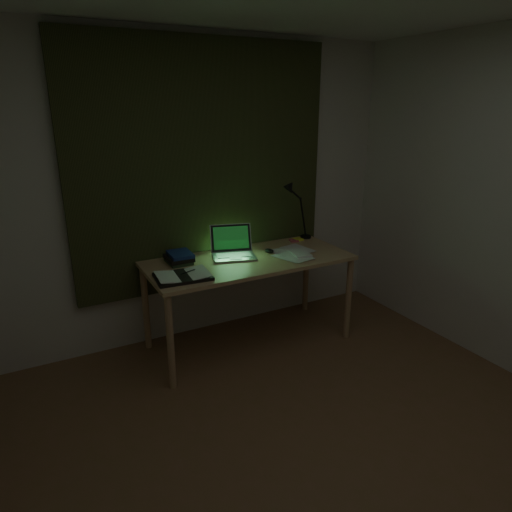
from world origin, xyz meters
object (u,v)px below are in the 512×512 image
Objects in this scene: book_stack at (179,257)px; loose_papers at (294,254)px; desk at (249,302)px; open_textbook at (183,276)px; desk_lamp at (307,210)px; laptop at (234,243)px.

loose_papers is at bearing -16.79° from book_stack.
open_textbook is (-0.62, -0.15, 0.40)m from desk.
desk_lamp reaches higher than book_stack.
desk is 0.55m from loose_papers.
desk_lamp is (0.84, 0.21, 0.14)m from laptop.
loose_papers is at bearing 8.18° from open_textbook.
loose_papers is (0.37, -0.09, 0.39)m from desk.
book_stack reaches higher than desk.
desk is at bearing 165.95° from loose_papers.
laptop is 0.58m from open_textbook.
book_stack is at bearing 79.78° from open_textbook.
book_stack reaches higher than loose_papers.
loose_papers is (0.99, 0.06, -0.01)m from open_textbook.
open_textbook reaches higher than desk.
open_textbook is at bearing -176.56° from loose_papers.
laptop is at bearing 28.98° from open_textbook.
book_stack is at bearing 161.31° from desk.
open_textbook is at bearing -104.97° from book_stack.
desk_lamp is at bearing 22.76° from open_textbook.
laptop is 0.51m from loose_papers.
laptop is 1.18× the size of loose_papers.
desk_lamp is at bearing 30.13° from laptop.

